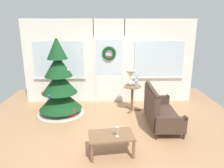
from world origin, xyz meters
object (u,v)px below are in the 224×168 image
object	(u,v)px
side_table	(132,93)
wine_glass	(117,129)
christmas_tree	(59,86)
flower_vase	(136,82)
settee_sofa	(159,111)
table_lamp	(130,76)
coffee_table	(111,138)
gift_box	(72,112)

from	to	relation	value
side_table	wine_glass	bearing A→B (deg)	-103.78
christmas_tree	flower_vase	size ratio (longest dim) A/B	6.19
settee_sofa	wine_glass	world-z (taller)	settee_sofa
settee_sofa	side_table	world-z (taller)	settee_sofa
settee_sofa	table_lamp	distance (m)	1.30
side_table	table_lamp	size ratio (longest dim) A/B	1.66
side_table	table_lamp	bearing A→B (deg)	146.31
flower_vase	settee_sofa	bearing A→B (deg)	-62.98
settee_sofa	table_lamp	bearing A→B (deg)	121.94
settee_sofa	wine_glass	size ratio (longest dim) A/B	7.62
christmas_tree	flower_vase	bearing A→B (deg)	1.71
side_table	wine_glass	distance (m)	2.22
coffee_table	side_table	bearing A→B (deg)	73.07
side_table	coffee_table	size ratio (longest dim) A/B	0.81
side_table	coffee_table	world-z (taller)	side_table
table_lamp	flower_vase	distance (m)	0.25
side_table	table_lamp	xyz separation A→B (m)	(-0.06, 0.04, 0.50)
gift_box	side_table	bearing A→B (deg)	11.63
table_lamp	christmas_tree	bearing A→B (deg)	-175.21
settee_sofa	side_table	distance (m)	1.08
table_lamp	coffee_table	distance (m)	2.31
christmas_tree	gift_box	bearing A→B (deg)	-34.19
settee_sofa	gift_box	size ratio (longest dim) A/B	6.66
side_table	gift_box	world-z (taller)	side_table
settee_sofa	table_lamp	size ratio (longest dim) A/B	3.38
flower_vase	gift_box	size ratio (longest dim) A/B	1.57
settee_sofa	flower_vase	xyz separation A→B (m)	(-0.44, 0.86, 0.47)
wine_glass	gift_box	xyz separation A→B (m)	(-1.14, 1.82, -0.43)
table_lamp	wine_glass	distance (m)	2.30
christmas_tree	coffee_table	world-z (taller)	christmas_tree
christmas_tree	flower_vase	world-z (taller)	christmas_tree
table_lamp	flower_vase	xyz separation A→B (m)	(0.16, -0.10, -0.17)
christmas_tree	wine_glass	world-z (taller)	christmas_tree
flower_vase	wine_glass	size ratio (longest dim) A/B	1.79
table_lamp	flower_vase	world-z (taller)	table_lamp
settee_sofa	side_table	bearing A→B (deg)	120.34
flower_vase	coffee_table	size ratio (longest dim) A/B	0.39
settee_sofa	gift_box	bearing A→B (deg)	165.36
table_lamp	coffee_table	xyz separation A→B (m)	(-0.58, -2.13, -0.68)
wine_glass	coffee_table	bearing A→B (deg)	148.76
christmas_tree	coffee_table	xyz separation A→B (m)	(1.36, -1.97, -0.44)
christmas_tree	wine_glass	size ratio (longest dim) A/B	11.12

